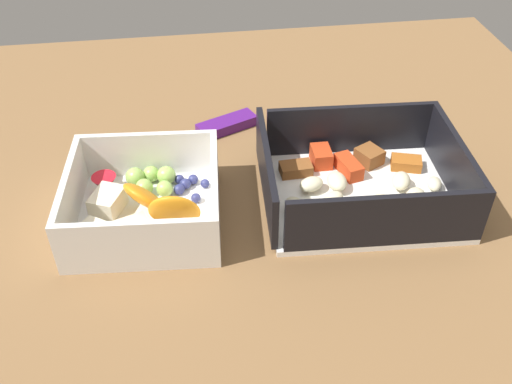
% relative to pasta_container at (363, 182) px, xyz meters
% --- Properties ---
extents(table_surface, '(0.80, 0.80, 0.02)m').
position_rel_pasta_container_xyz_m(table_surface, '(-0.09, 0.01, -0.03)').
color(table_surface, brown).
rests_on(table_surface, ground).
extents(pasta_container, '(0.19, 0.16, 0.06)m').
position_rel_pasta_container_xyz_m(pasta_container, '(0.00, 0.00, 0.00)').
color(pasta_container, white).
rests_on(pasta_container, table_surface).
extents(fruit_bowl, '(0.15, 0.15, 0.06)m').
position_rel_pasta_container_xyz_m(fruit_bowl, '(-0.21, -0.00, 0.00)').
color(fruit_bowl, white).
rests_on(fruit_bowl, table_surface).
extents(candy_bar, '(0.07, 0.05, 0.01)m').
position_rel_pasta_container_xyz_m(candy_bar, '(-0.12, 0.14, -0.01)').
color(candy_bar, '#51197A').
rests_on(candy_bar, table_surface).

